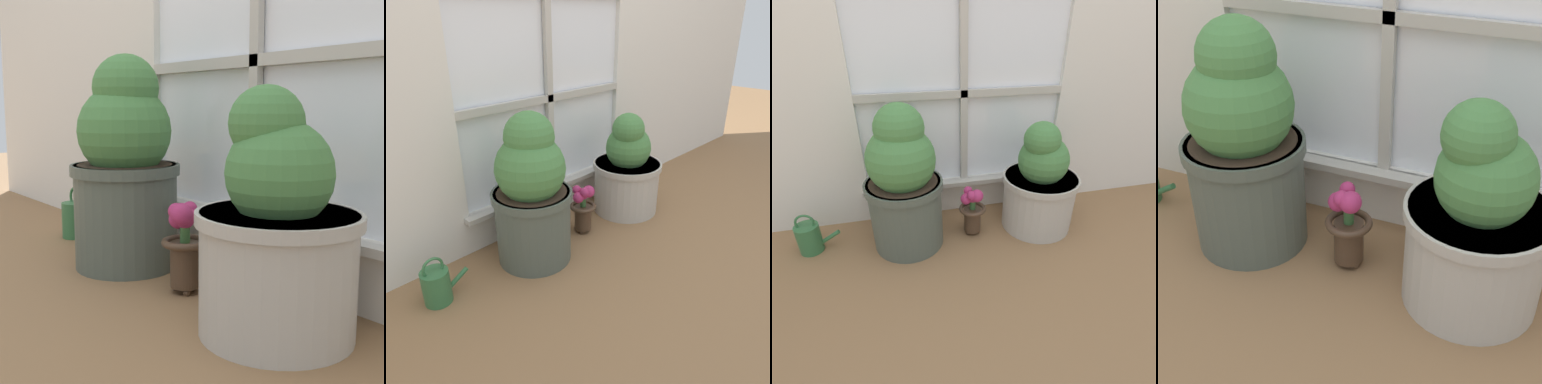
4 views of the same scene
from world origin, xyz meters
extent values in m
plane|color=olive|center=(0.00, 0.00, 0.00)|extent=(10.00, 10.00, 0.00)
cube|color=silver|center=(0.00, 0.57, 0.10)|extent=(1.06, 0.05, 0.20)
cube|color=white|center=(0.00, 0.58, 0.67)|extent=(1.06, 0.02, 0.93)
cube|color=#BCB7AD|center=(0.00, 0.56, 0.67)|extent=(0.04, 0.02, 0.93)
cube|color=#BCB7AD|center=(0.00, 0.56, 0.67)|extent=(1.06, 0.02, 0.04)
cube|color=#BCB7AD|center=(0.00, 0.53, 0.19)|extent=(1.12, 0.06, 0.02)
cylinder|color=#4C564C|center=(-0.34, 0.30, 0.17)|extent=(0.34, 0.34, 0.34)
cylinder|color=#4C564C|center=(-0.34, 0.30, 0.33)|extent=(0.36, 0.36, 0.03)
cylinder|color=#38281E|center=(-0.34, 0.30, 0.34)|extent=(0.31, 0.31, 0.01)
sphere|color=#477F42|center=(-0.34, 0.30, 0.45)|extent=(0.31, 0.31, 0.31)
sphere|color=#477F42|center=(-0.34, 0.31, 0.59)|extent=(0.22, 0.22, 0.22)
ellipsoid|color=#477F42|center=(-0.31, 0.22, 0.44)|extent=(0.16, 0.08, 0.22)
cylinder|color=#B7B2A8|center=(0.34, 0.30, 0.15)|extent=(0.37, 0.37, 0.29)
cylinder|color=#B7B2A8|center=(0.34, 0.30, 0.28)|extent=(0.39, 0.39, 0.03)
cylinder|color=#38281E|center=(0.34, 0.30, 0.29)|extent=(0.34, 0.34, 0.01)
sphere|color=#477F42|center=(0.34, 0.30, 0.38)|extent=(0.25, 0.25, 0.25)
sphere|color=#477F42|center=(0.31, 0.28, 0.49)|extent=(0.18, 0.18, 0.18)
ellipsoid|color=#477F42|center=(0.40, 0.24, 0.37)|extent=(0.10, 0.10, 0.15)
sphere|color=#473323|center=(-0.02, 0.33, 0.01)|extent=(0.02, 0.02, 0.02)
sphere|color=#473323|center=(-0.04, 0.29, 0.01)|extent=(0.02, 0.02, 0.02)
sphere|color=#473323|center=(0.01, 0.29, 0.01)|extent=(0.02, 0.02, 0.02)
cylinder|color=#473323|center=(-0.02, 0.30, 0.08)|extent=(0.09, 0.09, 0.13)
torus|color=#473323|center=(-0.02, 0.30, 0.15)|extent=(0.14, 0.14, 0.02)
cylinder|color=#386633|center=(-0.02, 0.30, 0.18)|extent=(0.03, 0.03, 0.07)
sphere|color=#B22D66|center=(-0.02, 0.30, 0.22)|extent=(0.05, 0.05, 0.05)
sphere|color=#B22D66|center=(-0.01, 0.31, 0.22)|extent=(0.04, 0.04, 0.04)
sphere|color=#B22D66|center=(-0.03, 0.33, 0.24)|extent=(0.05, 0.05, 0.05)
sphere|color=#B22D66|center=(-0.05, 0.30, 0.21)|extent=(0.06, 0.06, 0.06)
sphere|color=#B22D66|center=(-0.03, 0.28, 0.24)|extent=(0.05, 0.05, 0.05)
sphere|color=#B22D66|center=(0.00, 0.28, 0.24)|extent=(0.06, 0.06, 0.06)
cylinder|color=#336B3D|center=(-0.81, 0.34, 0.07)|extent=(0.11, 0.11, 0.14)
cylinder|color=#336B3D|center=(-0.72, 0.34, 0.07)|extent=(0.10, 0.02, 0.07)
torus|color=#336B3D|center=(-0.81, 0.34, 0.16)|extent=(0.09, 0.01, 0.09)
camera|label=1|loc=(1.17, -0.59, 0.53)|focal=50.00mm
camera|label=2|loc=(-1.27, -0.88, 1.05)|focal=35.00mm
camera|label=3|loc=(-0.35, -0.93, 0.98)|focal=28.00mm
camera|label=4|loc=(0.47, -0.84, 1.04)|focal=50.00mm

